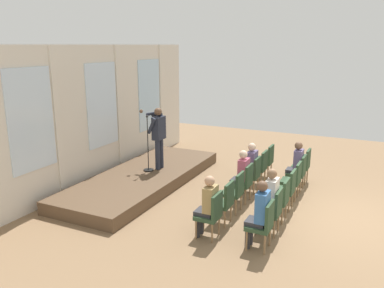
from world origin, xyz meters
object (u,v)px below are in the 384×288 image
object	(u,v)px
chair_r1_c0	(263,223)
audience_r1_c1	(269,198)
chair_r0_c0	(212,213)
chair_r0_c4	(253,173)
chair_r0_c3	(244,181)
mic_stand	(148,159)
chair_r0_c1	(224,200)
chair_r1_c4	(293,178)
chair_r1_c1	(273,209)
audience_r1_c5	(296,163)
chair_r1_c2	(280,197)
chair_r1_c6	(304,164)
audience_r0_c3	(241,173)
chair_r1_c5	(299,171)
chair_r1_c3	(287,187)
audience_r0_c0	(208,203)
audience_r1_c0	(259,211)
chair_r0_c2	(235,190)
chair_r0_c6	(267,159)
speaker	(158,134)
audience_r0_c4	(250,165)
chair_r0_c5	(260,165)

from	to	relation	value
chair_r1_c0	audience_r1_c1	bearing A→B (deg)	6.65
chair_r0_c0	chair_r0_c4	bearing A→B (deg)	0.00
chair_r0_c3	chair_r0_c4	distance (m)	0.68
mic_stand	chair_r1_c0	size ratio (longest dim) A/B	1.65
chair_r0_c1	chair_r0_c4	xyz separation A→B (m)	(2.03, 0.00, 0.00)
chair_r0_c1	chair_r1_c4	bearing A→B (deg)	-26.82
chair_r1_c0	chair_r1_c1	world-z (taller)	same
chair_r0_c3	chair_r0_c4	bearing A→B (deg)	0.00
chair_r1_c4	chair_r0_c1	bearing A→B (deg)	153.18
audience_r1_c1	chair_r0_c3	bearing A→B (deg)	35.00
audience_r1_c5	chair_r0_c3	bearing A→B (deg)	145.11
chair_r0_c3	chair_r1_c2	xyz separation A→B (m)	(-0.68, -1.03, 0.00)
chair_r0_c4	chair_r1_c6	xyz separation A→B (m)	(1.35, -1.03, 0.00)
audience_r0_c3	chair_r1_c1	bearing A→B (deg)	-140.65
audience_r1_c5	chair_r0_c4	bearing A→B (deg)	125.64
chair_r1_c5	chair_r1_c0	bearing A→B (deg)	180.00
audience_r0_c3	chair_r1_c4	size ratio (longest dim) A/B	1.36
audience_r1_c1	chair_r1_c3	xyz separation A→B (m)	(1.35, -0.08, -0.22)
audience_r0_c0	chair_r1_c2	bearing A→B (deg)	-39.36
chair_r0_c3	chair_r1_c5	bearing A→B (deg)	-37.18
chair_r1_c5	chair_r1_c3	bearing A→B (deg)	180.00
audience_r1_c0	chair_r0_c2	bearing A→B (deg)	34.95
audience_r1_c5	chair_r0_c2	bearing A→B (deg)	155.07
mic_stand	chair_r0_c3	world-z (taller)	mic_stand
chair_r0_c3	audience_r1_c0	size ratio (longest dim) A/B	0.70
chair_r0_c2	audience_r1_c0	distance (m)	1.67
chair_r0_c0	chair_r0_c6	distance (m)	4.06
audience_r1_c0	chair_r1_c1	size ratio (longest dim) A/B	1.42
speaker	chair_r0_c2	distance (m)	3.05
audience_r0_c3	audience_r1_c0	world-z (taller)	audience_r1_c0
chair_r0_c1	audience_r1_c5	distance (m)	2.88
chair_r1_c1	chair_r0_c3	bearing A→B (deg)	37.18
chair_r0_c2	chair_r0_c3	bearing A→B (deg)	0.00
chair_r0_c1	chair_r1_c4	distance (m)	2.28
chair_r0_c1	audience_r0_c4	world-z (taller)	audience_r0_c4
chair_r1_c0	audience_r1_c0	xyz separation A→B (m)	(0.00, 0.08, 0.21)
speaker	chair_r1_c2	xyz separation A→B (m)	(-1.22, -3.71, -0.78)
audience_r0_c0	audience_r1_c0	distance (m)	1.03
chair_r0_c2	chair_r1_c3	world-z (taller)	same
chair_r0_c2	chair_r0_c5	size ratio (longest dim) A/B	1.00
chair_r0_c1	audience_r1_c5	bearing A→B (deg)	-19.22
audience_r0_c3	chair_r1_c2	world-z (taller)	audience_r0_c3
chair_r0_c1	chair_r1_c3	bearing A→B (deg)	-37.18
chair_r0_c1	chair_r1_c2	world-z (taller)	same
audience_r1_c1	chair_r1_c6	bearing A→B (deg)	-1.34
chair_r0_c1	chair_r1_c5	distance (m)	2.90
audience_r0_c0	chair_r1_c2	size ratio (longest dim) A/B	1.36
chair_r1_c3	chair_r0_c0	bearing A→B (deg)	153.18
chair_r0_c0	chair_r0_c3	size ratio (longest dim) A/B	1.00
audience_r0_c0	chair_r1_c3	distance (m)	2.32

